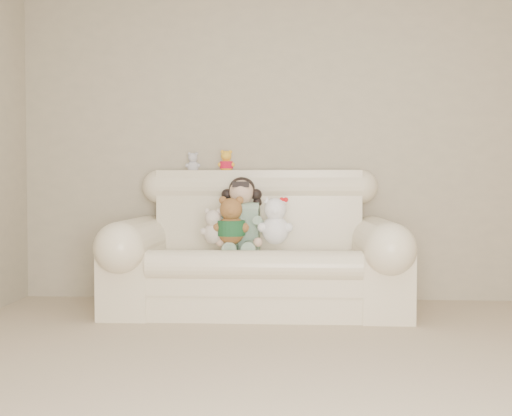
% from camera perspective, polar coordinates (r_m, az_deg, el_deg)
% --- Properties ---
extents(floor, '(5.00, 5.00, 0.00)m').
position_cam_1_polar(floor, '(2.55, 5.80, -18.64)').
color(floor, tan).
rests_on(floor, ground).
extents(wall_back, '(4.50, 0.00, 4.50)m').
position_cam_1_polar(wall_back, '(4.91, 4.40, 6.67)').
color(wall_back, tan).
rests_on(wall_back, ground).
extents(sofa, '(2.10, 0.95, 1.03)m').
position_cam_1_polar(sofa, '(4.40, 0.07, -3.01)').
color(sofa, beige).
rests_on(sofa, floor).
extents(seated_child, '(0.36, 0.43, 0.56)m').
position_cam_1_polar(seated_child, '(4.48, -1.36, -0.54)').
color(seated_child, '#256A3A').
rests_on(seated_child, sofa).
extents(brown_teddy, '(0.30, 0.27, 0.39)m').
position_cam_1_polar(brown_teddy, '(4.25, -2.32, -0.75)').
color(brown_teddy, brown).
rests_on(brown_teddy, sofa).
extents(white_cat, '(0.29, 0.25, 0.39)m').
position_cam_1_polar(white_cat, '(4.27, 1.81, -0.74)').
color(white_cat, white).
rests_on(white_cat, sofa).
extents(cream_teddy, '(0.23, 0.20, 0.29)m').
position_cam_1_polar(cream_teddy, '(4.29, -4.00, -1.40)').
color(cream_teddy, beige).
rests_on(cream_teddy, sofa).
extents(yellow_mini_bear, '(0.14, 0.11, 0.20)m').
position_cam_1_polar(yellow_mini_bear, '(4.75, -2.78, 4.56)').
color(yellow_mini_bear, yellow).
rests_on(yellow_mini_bear, sofa).
extents(grey_mini_plush, '(0.14, 0.12, 0.19)m').
position_cam_1_polar(grey_mini_plush, '(4.82, -5.89, 4.42)').
color(grey_mini_plush, silver).
rests_on(grey_mini_plush, sofa).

